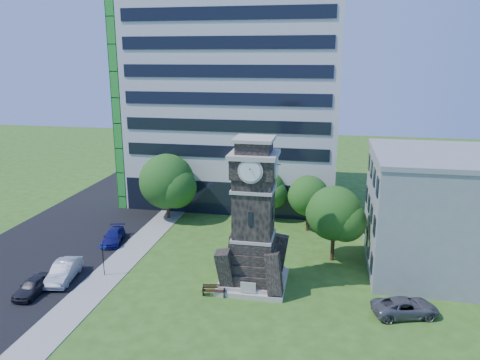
% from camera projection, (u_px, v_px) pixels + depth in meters
% --- Properties ---
extents(ground, '(160.00, 160.00, 0.00)m').
position_uv_depth(ground, '(212.00, 292.00, 37.27)').
color(ground, '#315518').
rests_on(ground, ground).
extents(sidewalk, '(3.00, 70.00, 0.06)m').
position_uv_depth(sidewalk, '(127.00, 257.00, 43.75)').
color(sidewalk, gray).
rests_on(sidewalk, ground).
extents(street, '(14.00, 80.00, 0.02)m').
position_uv_depth(street, '(45.00, 250.00, 45.31)').
color(street, black).
rests_on(street, ground).
extents(clock_tower, '(5.40, 5.40, 12.22)m').
position_uv_depth(clock_tower, '(254.00, 224.00, 37.26)').
color(clock_tower, '#BFB5A6').
rests_on(clock_tower, ground).
extents(office_tall, '(26.20, 15.11, 28.60)m').
position_uv_depth(office_tall, '(236.00, 89.00, 58.72)').
color(office_tall, silver).
rests_on(office_tall, ground).
extents(office_low, '(15.20, 12.20, 10.40)m').
position_uv_depth(office_low, '(461.00, 213.00, 39.86)').
color(office_low, gray).
rests_on(office_low, ground).
extents(car_street_south, '(1.63, 3.95, 1.34)m').
position_uv_depth(car_street_south, '(33.00, 286.00, 36.83)').
color(car_street_south, '#232228').
rests_on(car_street_south, ground).
extents(car_street_mid, '(2.41, 4.95, 1.56)m').
position_uv_depth(car_street_mid, '(64.00, 271.00, 39.08)').
color(car_street_mid, '#A5A7AC').
rests_on(car_street_mid, ground).
extents(car_street_north, '(2.70, 4.66, 1.27)m').
position_uv_depth(car_street_north, '(113.00, 236.00, 47.02)').
color(car_street_north, navy).
rests_on(car_street_north, ground).
extents(car_east_lot, '(5.17, 3.43, 1.32)m').
position_uv_depth(car_east_lot, '(405.00, 307.00, 33.73)').
color(car_east_lot, '#57575D').
rests_on(car_east_lot, ground).
extents(park_bench, '(1.80, 0.48, 0.93)m').
position_uv_depth(park_bench, '(214.00, 290.00, 36.58)').
color(park_bench, black).
rests_on(park_bench, ground).
extents(street_sign, '(0.68, 0.07, 2.83)m').
position_uv_depth(street_sign, '(103.00, 257.00, 39.57)').
color(street_sign, black).
rests_on(street_sign, ground).
extents(tree_nw, '(6.89, 6.26, 7.58)m').
position_uv_depth(tree_nw, '(168.00, 183.00, 53.07)').
color(tree_nw, '#332114').
rests_on(tree_nw, ground).
extents(tree_nc, '(4.65, 4.23, 5.62)m').
position_uv_depth(tree_nc, '(267.00, 191.00, 53.22)').
color(tree_nc, '#332114').
rests_on(tree_nc, ground).
extents(tree_ne, '(4.73, 4.30, 6.05)m').
position_uv_depth(tree_ne, '(309.00, 197.00, 49.47)').
color(tree_ne, '#332114').
rests_on(tree_ne, ground).
extents(tree_east, '(5.45, 4.95, 7.02)m').
position_uv_depth(tree_east, '(335.00, 215.00, 42.00)').
color(tree_east, '#332114').
rests_on(tree_east, ground).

